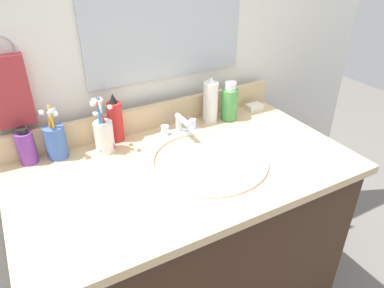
{
  "coord_description": "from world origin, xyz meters",
  "views": [
    {
      "loc": [
        -0.44,
        -0.83,
        1.41
      ],
      "look_at": [
        0.02,
        0.0,
        0.85
      ],
      "focal_mm": 33.62,
      "sensor_mm": 36.0,
      "label": 1
    }
  ],
  "objects_px": {
    "bottle_cream_purple": "(26,147)",
    "soap_bar": "(254,107)",
    "hand_towel": "(10,92)",
    "cup_white_ceramic": "(104,135)",
    "bottle_toner_green": "(230,103)",
    "faucet": "(179,128)",
    "bottle_lotion_white": "(211,101)",
    "bottle_spray_red": "(115,120)",
    "cup_blue_plastic": "(56,141)"
  },
  "relations": [
    {
      "from": "hand_towel",
      "to": "cup_white_ceramic",
      "type": "distance_m",
      "value": 0.3
    },
    {
      "from": "bottle_lotion_white",
      "to": "soap_bar",
      "type": "distance_m",
      "value": 0.22
    },
    {
      "from": "hand_towel",
      "to": "cup_white_ceramic",
      "type": "xyz_separation_m",
      "value": [
        0.23,
        -0.1,
        -0.16
      ]
    },
    {
      "from": "cup_blue_plastic",
      "to": "soap_bar",
      "type": "bearing_deg",
      "value": -1.17
    },
    {
      "from": "bottle_toner_green",
      "to": "bottle_lotion_white",
      "type": "relative_size",
      "value": 0.85
    },
    {
      "from": "hand_towel",
      "to": "bottle_spray_red",
      "type": "distance_m",
      "value": 0.33
    },
    {
      "from": "faucet",
      "to": "bottle_lotion_white",
      "type": "xyz_separation_m",
      "value": [
        0.16,
        0.04,
        0.05
      ]
    },
    {
      "from": "bottle_lotion_white",
      "to": "soap_bar",
      "type": "height_order",
      "value": "bottle_lotion_white"
    },
    {
      "from": "bottle_toner_green",
      "to": "faucet",
      "type": "bearing_deg",
      "value": -173.55
    },
    {
      "from": "cup_blue_plastic",
      "to": "soap_bar",
      "type": "relative_size",
      "value": 2.86
    },
    {
      "from": "soap_bar",
      "to": "bottle_lotion_white",
      "type": "bearing_deg",
      "value": 179.84
    },
    {
      "from": "bottle_cream_purple",
      "to": "bottle_toner_green",
      "type": "xyz_separation_m",
      "value": [
        0.73,
        -0.05,
        0.01
      ]
    },
    {
      "from": "hand_towel",
      "to": "bottle_cream_purple",
      "type": "bearing_deg",
      "value": -88.29
    },
    {
      "from": "bottle_lotion_white",
      "to": "soap_bar",
      "type": "xyz_separation_m",
      "value": [
        0.21,
        -0.0,
        -0.07
      ]
    },
    {
      "from": "bottle_cream_purple",
      "to": "cup_white_ceramic",
      "type": "xyz_separation_m",
      "value": [
        0.23,
        -0.05,
        0.01
      ]
    },
    {
      "from": "cup_white_ceramic",
      "to": "soap_bar",
      "type": "distance_m",
      "value": 0.64
    },
    {
      "from": "bottle_toner_green",
      "to": "cup_white_ceramic",
      "type": "distance_m",
      "value": 0.5
    },
    {
      "from": "bottle_lotion_white",
      "to": "faucet",
      "type": "bearing_deg",
      "value": -164.0
    },
    {
      "from": "bottle_cream_purple",
      "to": "bottle_toner_green",
      "type": "height_order",
      "value": "bottle_toner_green"
    },
    {
      "from": "bottle_spray_red",
      "to": "cup_white_ceramic",
      "type": "distance_m",
      "value": 0.08
    },
    {
      "from": "hand_towel",
      "to": "bottle_cream_purple",
      "type": "relative_size",
      "value": 1.82
    },
    {
      "from": "bottle_toner_green",
      "to": "bottle_lotion_white",
      "type": "xyz_separation_m",
      "value": [
        -0.07,
        0.02,
        0.01
      ]
    },
    {
      "from": "faucet",
      "to": "cup_blue_plastic",
      "type": "xyz_separation_m",
      "value": [
        -0.41,
        0.06,
        0.03
      ]
    },
    {
      "from": "faucet",
      "to": "cup_white_ceramic",
      "type": "xyz_separation_m",
      "value": [
        -0.27,
        0.02,
        0.03
      ]
    },
    {
      "from": "bottle_lotion_white",
      "to": "cup_blue_plastic",
      "type": "bearing_deg",
      "value": 178.46
    },
    {
      "from": "faucet",
      "to": "cup_white_ceramic",
      "type": "bearing_deg",
      "value": 175.04
    },
    {
      "from": "cup_white_ceramic",
      "to": "bottle_cream_purple",
      "type": "bearing_deg",
      "value": 168.25
    },
    {
      "from": "cup_white_ceramic",
      "to": "bottle_lotion_white",
      "type": "bearing_deg",
      "value": 2.94
    },
    {
      "from": "bottle_toner_green",
      "to": "bottle_spray_red",
      "type": "relative_size",
      "value": 0.87
    },
    {
      "from": "bottle_cream_purple",
      "to": "bottle_spray_red",
      "type": "relative_size",
      "value": 0.7
    },
    {
      "from": "cup_white_ceramic",
      "to": "soap_bar",
      "type": "relative_size",
      "value": 3.02
    },
    {
      "from": "hand_towel",
      "to": "faucet",
      "type": "distance_m",
      "value": 0.55
    },
    {
      "from": "bottle_lotion_white",
      "to": "hand_towel",
      "type": "bearing_deg",
      "value": 172.97
    },
    {
      "from": "bottle_toner_green",
      "to": "cup_white_ceramic",
      "type": "xyz_separation_m",
      "value": [
        -0.5,
        -0.0,
        -0.01
      ]
    },
    {
      "from": "faucet",
      "to": "bottle_lotion_white",
      "type": "distance_m",
      "value": 0.17
    },
    {
      "from": "bottle_cream_purple",
      "to": "cup_blue_plastic",
      "type": "xyz_separation_m",
      "value": [
        0.09,
        -0.01,
        0.0
      ]
    },
    {
      "from": "bottle_lotion_white",
      "to": "cup_white_ceramic",
      "type": "relative_size",
      "value": 0.92
    },
    {
      "from": "cup_blue_plastic",
      "to": "faucet",
      "type": "bearing_deg",
      "value": -8.31
    },
    {
      "from": "cup_blue_plastic",
      "to": "bottle_toner_green",
      "type": "bearing_deg",
      "value": -3.03
    },
    {
      "from": "bottle_toner_green",
      "to": "hand_towel",
      "type": "bearing_deg",
      "value": 172.23
    },
    {
      "from": "soap_bar",
      "to": "cup_blue_plastic",
      "type": "bearing_deg",
      "value": 178.83
    },
    {
      "from": "bottle_cream_purple",
      "to": "soap_bar",
      "type": "xyz_separation_m",
      "value": [
        0.87,
        -0.03,
        -0.04
      ]
    },
    {
      "from": "hand_towel",
      "to": "bottle_toner_green",
      "type": "distance_m",
      "value": 0.75
    },
    {
      "from": "cup_white_ceramic",
      "to": "hand_towel",
      "type": "bearing_deg",
      "value": 156.35
    },
    {
      "from": "bottle_toner_green",
      "to": "cup_white_ceramic",
      "type": "relative_size",
      "value": 0.79
    },
    {
      "from": "faucet",
      "to": "cup_white_ceramic",
      "type": "height_order",
      "value": "cup_white_ceramic"
    },
    {
      "from": "cup_blue_plastic",
      "to": "soap_bar",
      "type": "distance_m",
      "value": 0.78
    },
    {
      "from": "faucet",
      "to": "soap_bar",
      "type": "bearing_deg",
      "value": 6.83
    },
    {
      "from": "cup_white_ceramic",
      "to": "soap_bar",
      "type": "xyz_separation_m",
      "value": [
        0.63,
        0.02,
        -0.05
      ]
    },
    {
      "from": "hand_towel",
      "to": "bottle_cream_purple",
      "type": "height_order",
      "value": "hand_towel"
    }
  ]
}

